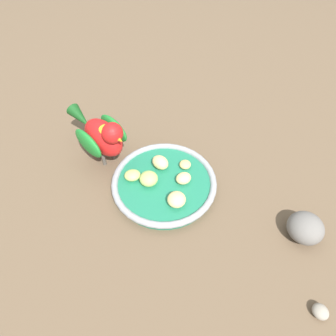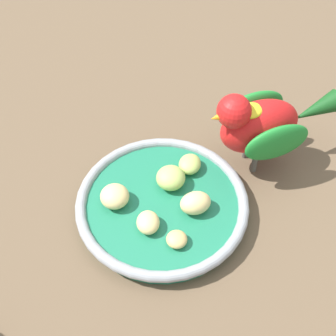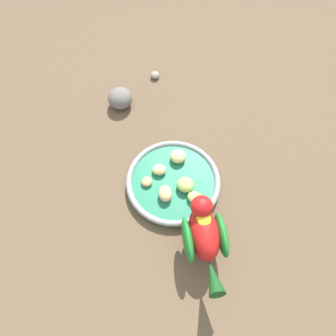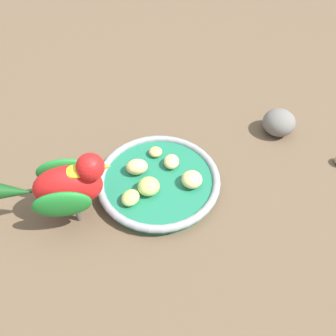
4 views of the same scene
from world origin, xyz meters
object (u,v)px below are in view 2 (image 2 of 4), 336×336
apple_piece_2 (190,164)px  apple_piece_4 (115,196)px  feeding_bowl (162,205)px  parrot (262,123)px  apple_piece_5 (148,222)px  apple_piece_3 (177,239)px  apple_piece_1 (195,203)px  apple_piece_0 (169,179)px

apple_piece_2 → apple_piece_4: apple_piece_4 is taller
feeding_bowl → parrot: (-0.04, -0.14, 0.06)m
feeding_bowl → parrot: 0.16m
apple_piece_4 → parrot: parrot is taller
apple_piece_2 → apple_piece_5: apple_piece_5 is taller
feeding_bowl → apple_piece_3: (-0.05, 0.03, 0.01)m
feeding_bowl → apple_piece_4: bearing=40.8°
apple_piece_1 → apple_piece_3: (-0.01, 0.05, -0.01)m
feeding_bowl → apple_piece_4: size_ratio=5.97×
apple_piece_3 → apple_piece_1: bearing=-74.8°
apple_piece_1 → apple_piece_2: bearing=-44.6°
apple_piece_4 → parrot: bearing=-114.6°
apple_piece_2 → parrot: parrot is taller
apple_piece_0 → apple_piece_3: (-0.06, 0.06, -0.01)m
apple_piece_2 → apple_piece_1: bearing=135.4°
apple_piece_1 → apple_piece_5: bearing=65.9°
parrot → apple_piece_5: bearing=20.4°
feeding_bowl → apple_piece_1: (-0.04, -0.02, 0.02)m
apple_piece_1 → apple_piece_5: (0.03, 0.06, -0.00)m
parrot → apple_piece_2: bearing=-2.0°
apple_piece_3 → parrot: size_ratio=0.14×
apple_piece_3 → apple_piece_4: (0.09, 0.01, 0.01)m
apple_piece_1 → apple_piece_2: apple_piece_1 is taller
apple_piece_0 → apple_piece_2: bearing=-92.7°
apple_piece_1 → apple_piece_2: 0.06m
feeding_bowl → apple_piece_2: 0.07m
apple_piece_3 → apple_piece_4: 0.09m
apple_piece_4 → apple_piece_5: 0.06m
apple_piece_0 → apple_piece_4: bearing=62.8°
feeding_bowl → apple_piece_3: 0.06m
apple_piece_4 → apple_piece_5: (-0.06, -0.00, -0.00)m
apple_piece_0 → apple_piece_2: size_ratio=1.11×
apple_piece_1 → apple_piece_3: size_ratio=1.55×
apple_piece_5 → apple_piece_2: bearing=-78.5°
feeding_bowl → apple_piece_1: apple_piece_1 is taller
apple_piece_0 → apple_piece_3: size_ratio=1.51×
apple_piece_2 → apple_piece_5: bearing=101.5°
apple_piece_3 → parrot: parrot is taller
feeding_bowl → apple_piece_1: size_ratio=5.65×
parrot → apple_piece_3: bearing=32.7°
apple_piece_0 → apple_piece_3: 0.08m
apple_piece_0 → apple_piece_2: 0.04m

